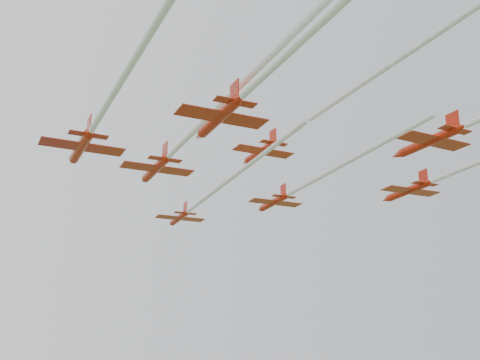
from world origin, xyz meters
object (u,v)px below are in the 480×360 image
jet_lead (202,200)px  jet_row2_left (200,125)px  jet_row2_right (301,188)px  jet_row3_mid (342,97)px  jet_row3_left (100,117)px  jet_row4_left (277,64)px

jet_lead → jet_row2_left: size_ratio=0.74×
jet_row2_right → jet_row3_mid: bearing=-109.3°
jet_lead → jet_row3_left: bearing=-129.0°
jet_row3_mid → jet_row4_left: jet_row3_mid is taller
jet_row4_left → jet_row3_left: bearing=116.3°
jet_lead → jet_row2_left: 24.26m
jet_row3_mid → jet_row3_left: bearing=152.5°
jet_row3_mid → jet_row2_left: bearing=131.7°
jet_row2_left → jet_row3_mid: jet_row2_left is taller
jet_row2_right → jet_row4_left: size_ratio=0.81×
jet_lead → jet_row3_mid: jet_row3_mid is taller
jet_row2_left → jet_row3_mid: 16.33m
jet_row4_left → jet_row2_left: bearing=86.1°
jet_row2_left → jet_row3_mid: bearing=-47.3°
jet_row3_left → jet_row2_right: bearing=22.8°
jet_lead → jet_row2_right: size_ratio=1.17×
jet_row3_left → jet_row4_left: (6.94, -21.49, -1.51)m
jet_row2_left → jet_row3_mid: (9.15, -13.52, 0.43)m
jet_row3_left → jet_row4_left: size_ratio=0.92×
jet_lead → jet_row3_mid: bearing=-84.1°
jet_row3_left → jet_row3_mid: jet_row3_mid is taller
jet_row2_left → jet_row3_left: (-11.43, 0.96, -1.38)m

